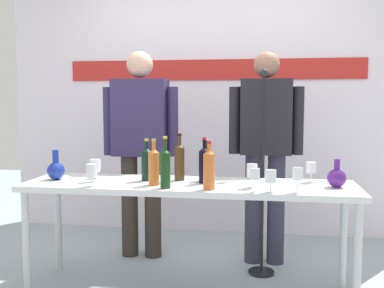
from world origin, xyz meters
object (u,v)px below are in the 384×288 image
presenter_left (141,139)px  wine_bottle_0 (154,166)px  wine_bottle_1 (165,167)px  wine_glass_left_1 (96,165)px  wine_bottle_5 (179,161)px  wine_glass_left_2 (95,166)px  wine_glass_right_1 (271,177)px  wine_glass_right_3 (298,174)px  decanter_blue_left (56,170)px  decanter_blue_right (337,177)px  presenter_right (266,144)px  microphone_stand (262,206)px  wine_bottle_6 (204,164)px  wine_glass_right_4 (252,171)px  wine_glass_right_2 (255,175)px  wine_glass_left_0 (92,171)px  wine_bottle_3 (207,163)px  display_table (189,193)px  wine_glass_right_0 (311,168)px  wine_bottle_2 (209,168)px  wine_bottle_4 (147,163)px

presenter_left → wine_bottle_0: 0.84m
wine_bottle_1 → wine_glass_left_1: size_ratio=2.44×
wine_bottle_5 → wine_glass_left_2: (-0.57, -0.14, -0.03)m
wine_glass_right_1 → wine_glass_right_3: bearing=6.6°
decanter_blue_left → wine_glass_left_2: 0.31m
decanter_blue_right → wine_glass_left_1: 1.66m
wine_bottle_5 → wine_glass_left_2: 0.59m
presenter_right → wine_bottle_1: bearing=-126.2°
presenter_left → microphone_stand: (1.02, -0.25, -0.48)m
wine_bottle_6 → wine_glass_right_4: wine_bottle_6 is taller
wine_glass_right_2 → wine_glass_right_3: size_ratio=0.95×
wine_glass_left_0 → wine_glass_left_1: (-0.08, 0.30, -0.00)m
decanter_blue_right → presenter_right: (-0.45, 0.68, 0.15)m
presenter_left → wine_glass_right_3: 1.52m
wine_bottle_0 → wine_bottle_3: (0.33, 0.24, -0.01)m
presenter_right → wine_glass_left_2: presenter_right is taller
wine_bottle_1 → wine_glass_right_1: wine_bottle_1 is taller
presenter_right → microphone_stand: 0.52m
wine_glass_right_3 → display_table: bearing=162.4°
presenter_left → wine_bottle_6: (0.62, -0.65, -0.11)m
decanter_blue_right → microphone_stand: microphone_stand is taller
wine_glass_left_0 → display_table: bearing=19.9°
wine_bottle_1 → wine_glass_right_4: bearing=9.8°
wine_glass_right_0 → microphone_stand: (-0.33, 0.26, -0.34)m
decanter_blue_left → wine_glass_right_4: bearing=-4.1°
wine_bottle_0 → wine_glass_left_2: 0.44m
display_table → microphone_stand: bearing=40.0°
wine_bottle_5 → wine_glass_left_2: bearing=-165.9°
display_table → wine_glass_right_4: 0.48m
wine_bottle_0 → wine_bottle_5: 0.25m
wine_bottle_1 → wine_glass_right_3: wine_bottle_1 is taller
wine_glass_right_0 → presenter_right: bearing=121.2°
wine_bottle_1 → wine_bottle_2: size_ratio=1.09×
display_table → presenter_right: 0.89m
wine_bottle_3 → wine_glass_right_2: 0.51m
wine_glass_right_1 → wine_bottle_4: bearing=160.4°
wine_bottle_2 → wine_bottle_6: size_ratio=0.98×
display_table → wine_bottle_4: size_ratio=7.66×
display_table → wine_bottle_6: (0.10, 0.02, 0.20)m
presenter_left → wine_glass_left_0: 0.90m
decanter_blue_left → wine_glass_right_2: size_ratio=1.43×
decanter_blue_left → wine_glass_right_3: decanter_blue_left is taller
presenter_left → wine_bottle_3: 0.84m
display_table → wine_bottle_4: (-0.31, 0.06, 0.19)m
wine_bottle_3 → wine_glass_left_1: size_ratio=2.05×
presenter_right → wine_bottle_4: size_ratio=5.81×
microphone_stand → presenter_left: bearing=166.0°
decanter_blue_left → wine_glass_left_0: decanter_blue_left is taller
wine_bottle_3 → wine_glass_right_3: (0.60, -0.36, -0.01)m
wine_glass_left_1 → wine_bottle_4: bearing=-3.3°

